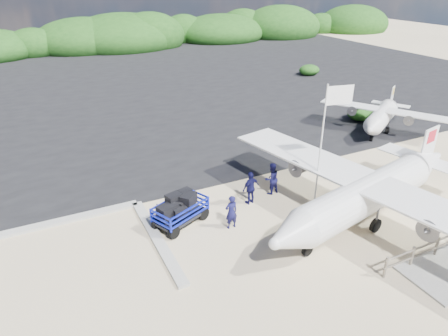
% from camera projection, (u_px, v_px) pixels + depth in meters
% --- Properties ---
extents(ground, '(160.00, 160.00, 0.00)m').
position_uv_depth(ground, '(257.00, 232.00, 19.07)').
color(ground, beige).
extents(asphalt_apron, '(90.00, 50.00, 0.04)m').
position_uv_depth(asphalt_apron, '(116.00, 86.00, 43.17)').
color(asphalt_apron, '#B2B2B2').
rests_on(asphalt_apron, ground).
extents(lagoon, '(9.00, 7.00, 0.40)m').
position_uv_depth(lagoon, '(54.00, 269.00, 16.69)').
color(lagoon, '#B2B2B2').
rests_on(lagoon, ground).
extents(walkway_pad, '(3.50, 2.50, 0.10)m').
position_uv_depth(walkway_pad, '(446.00, 273.00, 16.44)').
color(walkway_pad, '#B2B2B2').
rests_on(walkway_pad, ground).
extents(vegetation_band, '(124.00, 8.00, 4.40)m').
position_uv_depth(vegetation_band, '(80.00, 50.00, 63.26)').
color(vegetation_band, '#B2B2B2').
rests_on(vegetation_band, ground).
extents(fence, '(6.40, 2.00, 1.10)m').
position_uv_depth(fence, '(434.00, 256.00, 17.44)').
color(fence, '#B2B2B2').
rests_on(fence, ground).
extents(baggage_cart, '(3.31, 2.68, 1.44)m').
position_uv_depth(baggage_cart, '(181.00, 224.00, 19.68)').
color(baggage_cart, '#0C1BC2').
rests_on(baggage_cart, ground).
extents(flagpole, '(1.42, 0.81, 6.70)m').
position_uv_depth(flagpole, '(313.00, 212.00, 20.64)').
color(flagpole, white).
rests_on(flagpole, ground).
extents(signboard, '(1.50, 0.58, 1.26)m').
position_uv_depth(signboard, '(336.00, 225.00, 19.57)').
color(signboard, '#593719').
rests_on(signboard, ground).
extents(crew_a, '(0.66, 0.45, 1.76)m').
position_uv_depth(crew_a, '(231.00, 212.00, 19.01)').
color(crew_a, '#121244').
rests_on(crew_a, ground).
extents(crew_b, '(0.97, 0.80, 1.83)m').
position_uv_depth(crew_b, '(271.00, 179.00, 22.01)').
color(crew_b, '#121244').
rests_on(crew_b, ground).
extents(crew_c, '(1.16, 0.67, 1.85)m').
position_uv_depth(crew_c, '(251.00, 188.00, 21.04)').
color(crew_c, '#121244').
rests_on(crew_c, ground).
extents(aircraft_large, '(18.86, 18.86, 4.78)m').
position_uv_depth(aircraft_large, '(233.00, 91.00, 41.38)').
color(aircraft_large, '#B2B2B2').
rests_on(aircraft_large, ground).
extents(aircraft_small, '(10.59, 10.59, 2.78)m').
position_uv_depth(aircraft_small, '(62.00, 90.00, 41.78)').
color(aircraft_small, '#B2B2B2').
rests_on(aircraft_small, ground).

